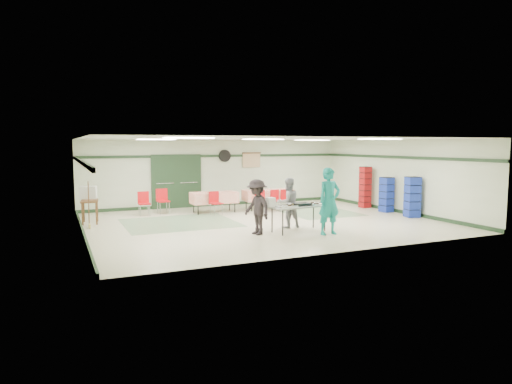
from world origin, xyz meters
name	(u,v)px	position (x,y,z in m)	size (l,w,h in m)	color
floor	(263,222)	(0.00, 0.00, 0.00)	(11.00, 11.00, 0.00)	beige
ceiling	(263,139)	(0.00, 0.00, 2.70)	(11.00, 11.00, 0.00)	silver
wall_back	(217,173)	(0.00, 4.50, 1.35)	(11.00, 11.00, 0.00)	beige
wall_front	(344,195)	(0.00, -4.50, 1.35)	(11.00, 11.00, 0.00)	beige
wall_left	(80,187)	(-5.50, 0.00, 1.35)	(9.00, 9.00, 0.00)	beige
wall_right	(398,176)	(5.50, 0.00, 1.35)	(9.00, 9.00, 0.00)	beige
trim_back	(218,156)	(0.00, 4.47, 2.05)	(11.00, 0.06, 0.10)	#1C331D
baseboard_back	(218,204)	(0.00, 4.47, 0.06)	(11.00, 0.06, 0.12)	#1C331D
trim_left	(81,162)	(-5.47, 0.00, 2.05)	(9.00, 0.06, 0.10)	#1C331D
baseboard_left	(84,234)	(-5.47, 0.00, 0.06)	(9.00, 0.06, 0.12)	#1C331D
trim_right	(398,157)	(5.47, 0.00, 2.05)	(9.00, 0.06, 0.10)	#1C331D
baseboard_right	(396,211)	(5.47, 0.00, 0.06)	(9.00, 0.06, 0.12)	#1C331D
green_patch_a	(180,223)	(-2.50, 1.00, 0.00)	(3.50, 3.00, 0.01)	gray
green_patch_b	(313,211)	(2.80, 1.50, 0.00)	(2.50, 3.50, 0.01)	gray
double_door_left	(165,182)	(-2.20, 4.44, 1.05)	(0.90, 0.06, 2.10)	gray
double_door_right	(188,181)	(-1.25, 4.44, 1.05)	(0.90, 0.06, 2.10)	gray
door_frame	(177,182)	(-1.73, 4.42, 1.05)	(2.00, 0.03, 2.15)	#1C331D
wall_fan	(225,156)	(0.30, 4.44, 2.05)	(0.50, 0.50, 0.10)	black
scroll_banner	(251,160)	(1.50, 4.44, 1.85)	(0.80, 0.02, 0.60)	tan
serving_table	(299,207)	(0.29, -1.84, 0.71)	(1.77, 0.87, 0.76)	#B9BAB4
sheet_tray_right	(316,204)	(0.87, -1.86, 0.77)	(0.55, 0.42, 0.02)	silver
sheet_tray_mid	(295,205)	(0.21, -1.77, 0.77)	(0.52, 0.40, 0.02)	silver
sheet_tray_left	(286,206)	(-0.18, -1.93, 0.77)	(0.58, 0.44, 0.02)	silver
baking_pan	(302,204)	(0.35, -1.90, 0.80)	(0.51, 0.32, 0.08)	black
foam_box_stack	(270,202)	(-0.58, -1.76, 0.89)	(0.23, 0.21, 0.26)	white
volunteer_teal	(329,201)	(0.87, -2.55, 0.94)	(0.68, 0.45, 1.88)	teal
volunteer_grey	(288,203)	(0.30, -1.17, 0.76)	(0.74, 0.58, 1.52)	gray
volunteer_dark	(257,207)	(-0.99, -1.74, 0.78)	(1.00, 0.58, 1.55)	black
dining_table_a	(268,195)	(1.43, 2.66, 0.57)	(1.94, 0.95, 0.77)	red
dining_table_b	(214,197)	(-0.77, 2.66, 0.57)	(1.70, 0.75, 0.77)	red
chair_a	(276,198)	(1.50, 2.09, 0.49)	(0.44, 0.44, 0.81)	red
chair_b	(260,199)	(0.83, 2.08, 0.50)	(0.50, 0.50, 0.81)	red
chair_c	(286,198)	(1.93, 2.09, 0.49)	(0.38, 0.38, 0.80)	red
chair_d	(215,201)	(-0.93, 2.09, 0.52)	(0.45, 0.45, 0.84)	red
chair_loose_a	(163,198)	(-2.58, 3.15, 0.56)	(0.45, 0.45, 0.91)	red
chair_loose_b	(144,201)	(-3.29, 2.94, 0.52)	(0.40, 0.40, 0.86)	red
crate_stack_blue_a	(386,195)	(5.15, 0.18, 0.65)	(0.40, 0.40, 1.31)	#192A98
crate_stack_red	(365,187)	(5.15, 1.47, 0.82)	(0.36, 0.36, 1.64)	maroon
crate_stack_blue_b	(412,197)	(5.15, -1.16, 0.71)	(0.43, 0.43, 1.41)	#192A98
printer_table	(90,204)	(-5.15, 2.08, 0.63)	(0.61, 0.85, 0.74)	brown
office_printer	(88,192)	(-5.15, 2.60, 0.95)	(0.51, 0.45, 0.41)	beige
broom	(89,204)	(-5.23, 1.26, 0.73)	(0.03, 0.03, 1.40)	brown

